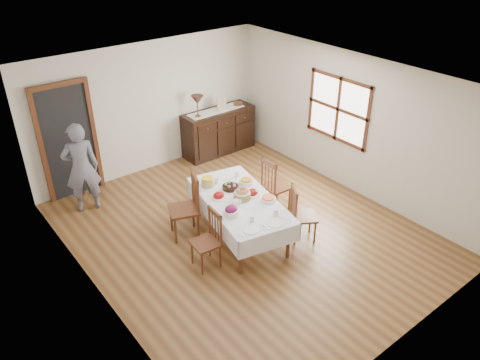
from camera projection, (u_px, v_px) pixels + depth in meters
ground at (244, 231)px, 7.87m from camera, size 6.00×6.00×0.00m
room_shell at (220, 136)px, 7.26m from camera, size 5.02×6.02×2.65m
dining_table at (239, 203)px, 7.49m from camera, size 1.44×2.21×0.70m
chair_left_near at (208, 239)px, 6.91m from camera, size 0.42×0.42×0.92m
chair_left_far at (187, 206)px, 7.52m from camera, size 0.60×0.60×1.11m
chair_right_near at (301, 214)px, 7.47m from camera, size 0.54×0.54×0.95m
chair_right_far at (274, 185)px, 8.21m from camera, size 0.44×0.44×1.01m
sideboard at (219, 131)px, 10.27m from camera, size 1.63×0.59×0.98m
person at (81, 165)px, 8.05m from camera, size 0.63×0.48×1.77m
bread_basket at (242, 194)px, 7.42m from camera, size 0.28×0.28×0.18m
egg_basket at (230, 187)px, 7.70m from camera, size 0.27×0.27×0.11m
ham_platter_a at (219, 196)px, 7.47m from camera, size 0.27×0.27×0.11m
ham_platter_b at (252, 193)px, 7.54m from camera, size 0.28×0.28×0.11m
beet_bowl at (231, 211)px, 7.02m from camera, size 0.24×0.24×0.16m
carrot_bowl at (246, 182)px, 7.84m from camera, size 0.24×0.24×0.09m
pineapple_bowl at (208, 182)px, 7.77m from camera, size 0.22×0.22×0.15m
casserole_dish at (268, 199)px, 7.38m from camera, size 0.25×0.25×0.07m
butter_dish at (237, 202)px, 7.30m from camera, size 0.16×0.12×0.07m
setting_left at (251, 226)px, 6.77m from camera, size 0.44×0.31×0.10m
setting_right at (275, 219)px, 6.91m from camera, size 0.44×0.31×0.10m
glass_far_a at (217, 181)px, 7.84m from camera, size 0.06×0.06×0.11m
glass_far_b at (237, 174)px, 8.04m from camera, size 0.07×0.07×0.10m
runner at (216, 111)px, 10.00m from camera, size 1.30×0.35×0.01m
table_lamp at (197, 101)px, 9.54m from camera, size 0.26×0.26×0.46m
picture_frame at (222, 104)px, 9.95m from camera, size 0.22×0.08×0.28m
deco_bowl at (238, 104)px, 10.29m from camera, size 0.20×0.20×0.06m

